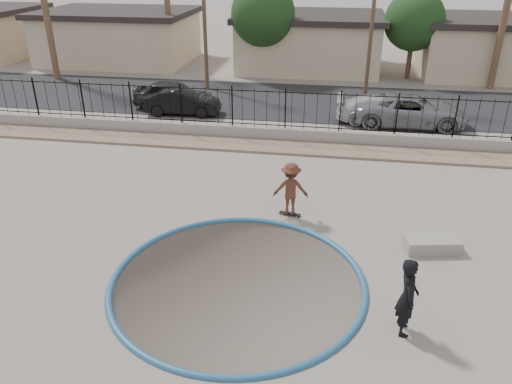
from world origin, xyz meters
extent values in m
cube|color=slate|center=(0.00, 12.00, -1.10)|extent=(120.00, 120.00, 2.20)
torus|color=#26577C|center=(0.00, -1.00, 0.00)|extent=(7.04, 7.04, 0.20)
cube|color=#937D60|center=(0.00, 9.20, 0.06)|extent=(42.00, 1.60, 0.11)
cube|color=gray|center=(0.00, 10.30, 0.30)|extent=(42.00, 0.45, 0.60)
cube|color=black|center=(0.00, 10.30, 0.72)|extent=(40.00, 0.04, 0.03)
cube|color=black|center=(0.00, 10.30, 2.30)|extent=(40.00, 0.04, 0.04)
cube|color=black|center=(0.00, 17.00, 0.02)|extent=(90.00, 8.00, 0.04)
cube|color=#C4AB8C|center=(-15.00, 26.50, 1.75)|extent=(11.00, 8.00, 3.50)
cube|color=#292321|center=(-15.00, 26.50, 3.70)|extent=(11.60, 8.60, 0.40)
cube|color=#C4AB8C|center=(0.00, 26.50, 1.75)|extent=(10.00, 8.00, 3.50)
cube|color=#292321|center=(0.00, 26.50, 3.70)|extent=(10.60, 8.60, 0.40)
cube|color=#C4AB8C|center=(14.00, 26.50, 1.75)|extent=(12.00, 8.00, 3.50)
cylinder|color=brown|center=(-10.00, 24.00, 4.50)|extent=(0.44, 0.44, 9.00)
cylinder|color=brown|center=(12.00, 22.00, 5.00)|extent=(0.44, 0.44, 10.00)
cylinder|color=#473323|center=(-6.00, 19.00, 4.50)|extent=(0.24, 0.24, 9.00)
cylinder|color=#473323|center=(4.00, 19.00, 4.75)|extent=(0.24, 0.24, 9.50)
cylinder|color=#473323|center=(-3.00, 23.00, 1.50)|extent=(0.34, 0.34, 3.00)
sphere|color=#143311|center=(-3.00, 23.00, 4.20)|extent=(4.32, 4.32, 4.32)
cylinder|color=#473323|center=(7.00, 24.00, 1.38)|extent=(0.34, 0.34, 2.75)
sphere|color=#143311|center=(7.00, 24.00, 3.85)|extent=(3.96, 3.96, 3.96)
imported|color=brown|center=(1.01, 3.00, 0.91)|extent=(1.21, 0.75, 1.81)
cube|color=black|center=(1.01, 3.00, 0.06)|extent=(0.77, 0.33, 0.02)
cylinder|color=silver|center=(0.75, 2.98, 0.02)|extent=(0.05, 0.04, 0.05)
cylinder|color=silver|center=(0.78, 3.12, 0.02)|extent=(0.05, 0.04, 0.05)
cylinder|color=silver|center=(1.24, 2.88, 0.02)|extent=(0.05, 0.04, 0.05)
cylinder|color=silver|center=(1.27, 3.02, 0.02)|extent=(0.05, 0.04, 0.05)
imported|color=black|center=(4.24, -2.24, 1.00)|extent=(0.48, 0.73, 2.00)
cube|color=gray|center=(5.44, 1.52, 0.20)|extent=(1.70, 0.99, 0.40)
imported|color=#232326|center=(-6.76, 14.50, 0.79)|extent=(4.50, 1.93, 1.52)
imported|color=black|center=(-5.92, 13.40, 0.70)|extent=(4.12, 1.62, 1.34)
imported|color=silver|center=(4.65, 13.59, 0.71)|extent=(4.70, 1.98, 1.35)
imported|color=gray|center=(6.01, 13.40, 0.82)|extent=(5.66, 2.64, 1.57)
camera|label=1|loc=(2.31, -11.89, 8.20)|focal=35.00mm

